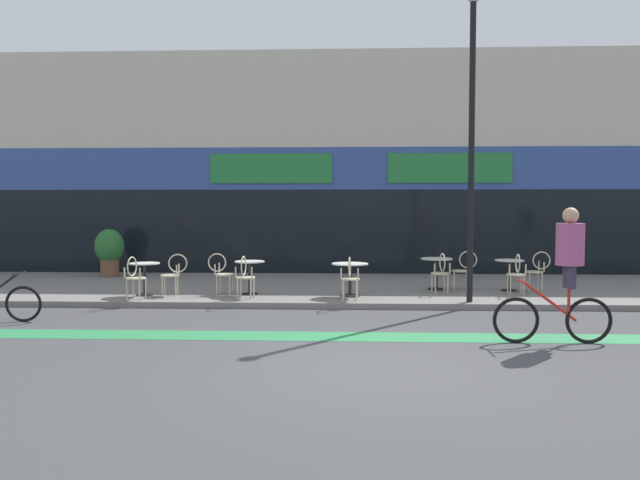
# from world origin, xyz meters

# --- Properties ---
(ground_plane) EXTENTS (120.00, 120.00, 0.00)m
(ground_plane) POSITION_xyz_m (0.00, 0.00, 0.00)
(ground_plane) COLOR #424244
(sidewalk_slab) EXTENTS (40.00, 5.50, 0.12)m
(sidewalk_slab) POSITION_xyz_m (0.00, 7.25, 0.06)
(sidewalk_slab) COLOR slate
(sidewalk_slab) RESTS_ON ground
(storefront_facade) EXTENTS (40.00, 4.06, 6.47)m
(storefront_facade) POSITION_xyz_m (0.00, 11.97, 3.22)
(storefront_facade) COLOR beige
(storefront_facade) RESTS_ON ground
(bike_lane_stripe) EXTENTS (36.00, 0.70, 0.01)m
(bike_lane_stripe) POSITION_xyz_m (0.00, 1.91, 0.00)
(bike_lane_stripe) COLOR #2D844C
(bike_lane_stripe) RESTS_ON ground
(bistro_table_0) EXTENTS (0.64, 0.64, 0.71)m
(bistro_table_0) POSITION_xyz_m (-4.73, 5.42, 0.62)
(bistro_table_0) COLOR black
(bistro_table_0) RESTS_ON sidewalk_slab
(bistro_table_1) EXTENTS (0.65, 0.65, 0.73)m
(bistro_table_1) POSITION_xyz_m (-2.48, 5.65, 0.64)
(bistro_table_1) COLOR black
(bistro_table_1) RESTS_ON sidewalk_slab
(bistro_table_2) EXTENTS (0.78, 0.78, 0.71)m
(bistro_table_2) POSITION_xyz_m (-0.30, 5.49, 0.63)
(bistro_table_2) COLOR black
(bistro_table_2) RESTS_ON sidewalk_slab
(bistro_table_3) EXTENTS (0.73, 0.73, 0.73)m
(bistro_table_3) POSITION_xyz_m (1.71, 6.64, 0.64)
(bistro_table_3) COLOR black
(bistro_table_3) RESTS_ON sidewalk_slab
(bistro_table_4) EXTENTS (0.65, 0.65, 0.71)m
(bistro_table_4) POSITION_xyz_m (3.33, 6.49, 0.62)
(bistro_table_4) COLOR black
(bistro_table_4) RESTS_ON sidewalk_slab
(cafe_chair_0_near) EXTENTS (0.45, 0.60, 0.90)m
(cafe_chair_0_near) POSITION_xyz_m (-4.74, 4.80, 0.64)
(cafe_chair_0_near) COLOR beige
(cafe_chair_0_near) RESTS_ON sidewalk_slab
(cafe_chair_0_side) EXTENTS (0.60, 0.45, 0.90)m
(cafe_chair_0_side) POSITION_xyz_m (-4.10, 5.43, 0.64)
(cafe_chair_0_side) COLOR beige
(cafe_chair_0_side) RESTS_ON sidewalk_slab
(cafe_chair_1_near) EXTENTS (0.43, 0.59, 0.90)m
(cafe_chair_1_near) POSITION_xyz_m (-2.49, 5.03, 0.64)
(cafe_chair_1_near) COLOR beige
(cafe_chair_1_near) RESTS_ON sidewalk_slab
(cafe_chair_1_side) EXTENTS (0.59, 0.42, 0.90)m
(cafe_chair_1_side) POSITION_xyz_m (-3.10, 5.66, 0.64)
(cafe_chair_1_side) COLOR beige
(cafe_chair_1_side) RESTS_ON sidewalk_slab
(cafe_chair_2_near) EXTENTS (0.43, 0.59, 0.90)m
(cafe_chair_2_near) POSITION_xyz_m (-0.30, 4.86, 0.64)
(cafe_chair_2_near) COLOR beige
(cafe_chair_2_near) RESTS_ON sidewalk_slab
(cafe_chair_3_near) EXTENTS (0.45, 0.60, 0.90)m
(cafe_chair_3_near) POSITION_xyz_m (1.72, 6.02, 0.64)
(cafe_chair_3_near) COLOR beige
(cafe_chair_3_near) RESTS_ON sidewalk_slab
(cafe_chair_3_side) EXTENTS (0.60, 0.45, 0.90)m
(cafe_chair_3_side) POSITION_xyz_m (2.33, 6.63, 0.64)
(cafe_chair_3_side) COLOR beige
(cafe_chair_3_side) RESTS_ON sidewalk_slab
(cafe_chair_4_near) EXTENTS (0.42, 0.59, 0.90)m
(cafe_chair_4_near) POSITION_xyz_m (3.33, 5.86, 0.64)
(cafe_chair_4_near) COLOR beige
(cafe_chair_4_near) RESTS_ON sidewalk_slab
(cafe_chair_4_side) EXTENTS (0.58, 0.41, 0.90)m
(cafe_chair_4_side) POSITION_xyz_m (3.96, 6.49, 0.64)
(cafe_chair_4_side) COLOR beige
(cafe_chair_4_side) RESTS_ON sidewalk_slab
(planter_pot) EXTENTS (0.79, 0.79, 1.30)m
(planter_pot) POSITION_xyz_m (-6.85, 8.94, 0.85)
(planter_pot) COLOR brown
(planter_pot) RESTS_ON sidewalk_slab
(lamp_post) EXTENTS (0.26, 0.26, 6.18)m
(lamp_post) POSITION_xyz_m (2.11, 4.80, 3.63)
(lamp_post) COLOR black
(lamp_post) RESTS_ON sidewalk_slab
(cyclist_1) EXTENTS (1.77, 0.48, 2.03)m
(cyclist_1) POSITION_xyz_m (2.87, 1.57, 1.14)
(cyclist_1) COLOR black
(cyclist_1) RESTS_ON ground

